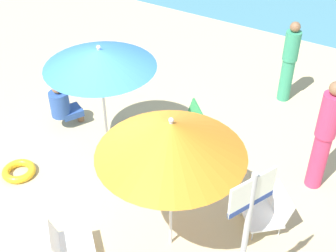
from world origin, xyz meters
name	(u,v)px	position (x,y,z in m)	size (l,w,h in m)	color
ground_plane	(102,176)	(0.00, 0.00, 0.00)	(40.00, 40.00, 0.00)	#CCB789
umbrella_orange	(171,139)	(1.60, -0.55, 1.78)	(1.76, 1.76, 2.06)	silver
umbrella_blue	(99,58)	(-0.22, 0.48, 1.80)	(1.65, 1.65, 2.01)	silver
beach_chair_a	(67,243)	(0.58, -1.42, 0.26)	(0.74, 0.74, 0.51)	white
beach_chair_b	(269,210)	(2.57, 0.44, 0.28)	(0.79, 0.79, 0.57)	white
beach_chair_c	(187,124)	(0.68, 1.49, 0.34)	(0.75, 0.75, 0.68)	#33934C
person_a	(63,105)	(-1.37, 0.72, 0.45)	(0.48, 0.57, 0.89)	#2D519E
person_b	(324,136)	(2.87, 1.56, 0.93)	(0.29, 0.29, 1.82)	#DB3866
person_c	(289,62)	(1.64, 3.60, 0.81)	(0.28, 0.28, 1.60)	#389970
warning_sign	(246,234)	(2.79, -1.12, 1.49)	(0.24, 0.50, 2.27)	#ADADB2
swim_ring	(19,171)	(-1.13, -0.64, 0.06)	(0.52, 0.52, 0.12)	yellow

